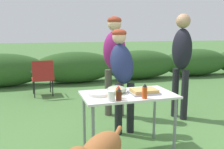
# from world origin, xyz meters

# --- Properties ---
(shrub_hedge) EXTENTS (14.40, 0.90, 0.89)m
(shrub_hedge) POSITION_xyz_m (-0.00, 4.39, 0.45)
(shrub_hedge) COLOR #2D5623
(shrub_hedge) RESTS_ON ground
(folding_table) EXTENTS (1.10, 0.64, 0.74)m
(folding_table) POSITION_xyz_m (0.00, 0.00, 0.66)
(folding_table) COLOR silver
(folding_table) RESTS_ON ground
(food_tray) EXTENTS (0.34, 0.25, 0.06)m
(food_tray) POSITION_xyz_m (0.18, -0.05, 0.77)
(food_tray) COLOR #9E9EA3
(food_tray) RESTS_ON folding_table
(plate_stack) EXTENTS (0.24, 0.24, 0.04)m
(plate_stack) POSITION_xyz_m (-0.36, 0.01, 0.76)
(plate_stack) COLOR white
(plate_stack) RESTS_ON folding_table
(mixing_bowl) EXTENTS (0.24, 0.24, 0.09)m
(mixing_bowl) POSITION_xyz_m (-0.12, 0.07, 0.78)
(mixing_bowl) COLOR #ADBC99
(mixing_bowl) RESTS_ON folding_table
(paper_cup_stack) EXTENTS (0.08, 0.08, 0.11)m
(paper_cup_stack) POSITION_xyz_m (-0.28, -0.24, 0.79)
(paper_cup_stack) COLOR white
(paper_cup_stack) RESTS_ON folding_table
(hot_sauce_bottle) EXTENTS (0.06, 0.06, 0.17)m
(hot_sauce_bottle) POSITION_xyz_m (0.10, -0.25, 0.82)
(hot_sauce_bottle) COLOR #CC4214
(hot_sauce_bottle) RESTS_ON folding_table
(bbq_sauce_bottle) EXTENTS (0.06, 0.06, 0.14)m
(bbq_sauce_bottle) POSITION_xyz_m (-0.19, -0.24, 0.80)
(bbq_sauce_bottle) COLOR #562314
(bbq_sauce_bottle) RESTS_ON folding_table
(mustard_bottle) EXTENTS (0.06, 0.06, 0.14)m
(mustard_bottle) POSITION_xyz_m (-0.17, -0.14, 0.81)
(mustard_bottle) COLOR yellow
(mustard_bottle) RESTS_ON folding_table
(standing_person_in_navy_coat) EXTENTS (0.37, 0.47, 1.51)m
(standing_person_in_navy_coat) POSITION_xyz_m (0.14, 0.65, 0.94)
(standing_person_in_navy_coat) COLOR black
(standing_person_in_navy_coat) RESTS_ON ground
(standing_person_in_gray_fleece) EXTENTS (0.37, 0.42, 1.76)m
(standing_person_in_gray_fleece) POSITION_xyz_m (1.27, 0.90, 1.07)
(standing_person_in_gray_fleece) COLOR black
(standing_person_in_gray_fleece) RESTS_ON ground
(standing_person_in_red_jacket) EXTENTS (0.46, 0.40, 1.72)m
(standing_person_in_red_jacket) POSITION_xyz_m (0.24, 1.35, 1.07)
(standing_person_in_red_jacket) COLOR #4C473D
(standing_person_in_red_jacket) RESTS_ON ground
(camp_chair_green_behind_table) EXTENTS (0.52, 0.62, 0.83)m
(camp_chair_green_behind_table) POSITION_xyz_m (-0.94, 3.05, 0.47)
(camp_chair_green_behind_table) COLOR maroon
(camp_chair_green_behind_table) RESTS_ON ground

